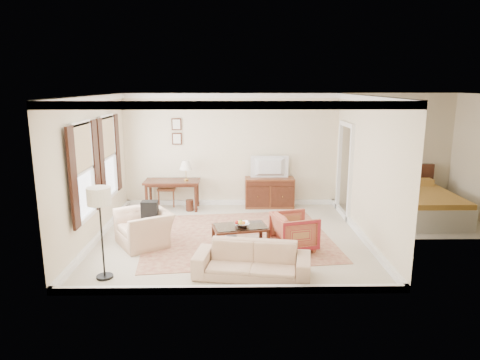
{
  "coord_description": "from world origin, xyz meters",
  "views": [
    {
      "loc": [
        0.07,
        -8.44,
        3.11
      ],
      "look_at": [
        0.2,
        0.3,
        1.15
      ],
      "focal_mm": 32.0,
      "sensor_mm": 36.0,
      "label": 1
    }
  ],
  "objects_px": {
    "sideboard": "(269,192)",
    "coffee_table": "(240,231)",
    "tv": "(270,160)",
    "club_armchair": "(144,222)",
    "writing_desk": "(172,185)",
    "striped_armchair": "(294,230)",
    "sofa": "(252,255)"
  },
  "relations": [
    {
      "from": "sideboard",
      "to": "coffee_table",
      "type": "relative_size",
      "value": 1.11
    },
    {
      "from": "writing_desk",
      "to": "striped_armchair",
      "type": "bearing_deg",
      "value": -45.33
    },
    {
      "from": "sideboard",
      "to": "coffee_table",
      "type": "bearing_deg",
      "value": -105.86
    },
    {
      "from": "club_armchair",
      "to": "tv",
      "type": "bearing_deg",
      "value": 102.59
    },
    {
      "from": "coffee_table",
      "to": "striped_armchair",
      "type": "height_order",
      "value": "striped_armchair"
    },
    {
      "from": "writing_desk",
      "to": "coffee_table",
      "type": "relative_size",
      "value": 1.22
    },
    {
      "from": "coffee_table",
      "to": "sofa",
      "type": "relative_size",
      "value": 0.6
    },
    {
      "from": "coffee_table",
      "to": "striped_armchair",
      "type": "relative_size",
      "value": 1.45
    },
    {
      "from": "coffee_table",
      "to": "sofa",
      "type": "xyz_separation_m",
      "value": [
        0.17,
        -1.31,
        0.04
      ]
    },
    {
      "from": "sideboard",
      "to": "tv",
      "type": "bearing_deg",
      "value": -90.0
    },
    {
      "from": "coffee_table",
      "to": "tv",
      "type": "bearing_deg",
      "value": 74.03
    },
    {
      "from": "writing_desk",
      "to": "sofa",
      "type": "relative_size",
      "value": 0.73
    },
    {
      "from": "tv",
      "to": "club_armchair",
      "type": "relative_size",
      "value": 0.87
    },
    {
      "from": "tv",
      "to": "coffee_table",
      "type": "xyz_separation_m",
      "value": [
        -0.79,
        -2.78,
        -0.9
      ]
    },
    {
      "from": "sideboard",
      "to": "coffee_table",
      "type": "distance_m",
      "value": 2.91
    },
    {
      "from": "writing_desk",
      "to": "tv",
      "type": "distance_m",
      "value": 2.54
    },
    {
      "from": "striped_armchair",
      "to": "sideboard",
      "type": "bearing_deg",
      "value": -10.66
    },
    {
      "from": "striped_armchair",
      "to": "coffee_table",
      "type": "bearing_deg",
      "value": 68.29
    },
    {
      "from": "sofa",
      "to": "coffee_table",
      "type": "bearing_deg",
      "value": 107.34
    },
    {
      "from": "sideboard",
      "to": "striped_armchair",
      "type": "distance_m",
      "value": 2.92
    },
    {
      "from": "striped_armchair",
      "to": "club_armchair",
      "type": "relative_size",
      "value": 0.74
    },
    {
      "from": "writing_desk",
      "to": "striped_armchair",
      "type": "xyz_separation_m",
      "value": [
        2.71,
        -2.74,
        -0.25
      ]
    },
    {
      "from": "writing_desk",
      "to": "tv",
      "type": "xyz_separation_m",
      "value": [
        2.47,
        0.15,
        0.59
      ]
    },
    {
      "from": "sideboard",
      "to": "sofa",
      "type": "bearing_deg",
      "value": -98.6
    },
    {
      "from": "writing_desk",
      "to": "tv",
      "type": "height_order",
      "value": "tv"
    },
    {
      "from": "tv",
      "to": "club_armchair",
      "type": "bearing_deg",
      "value": 44.04
    },
    {
      "from": "sideboard",
      "to": "tv",
      "type": "xyz_separation_m",
      "value": [
        0.0,
        -0.02,
        0.84
      ]
    },
    {
      "from": "tv",
      "to": "sofa",
      "type": "bearing_deg",
      "value": 81.36
    },
    {
      "from": "writing_desk",
      "to": "club_armchair",
      "type": "bearing_deg",
      "value": -95.15
    },
    {
      "from": "writing_desk",
      "to": "striped_armchair",
      "type": "distance_m",
      "value": 3.86
    },
    {
      "from": "writing_desk",
      "to": "sideboard",
      "type": "distance_m",
      "value": 2.49
    },
    {
      "from": "tv",
      "to": "coffee_table",
      "type": "distance_m",
      "value": 3.03
    }
  ]
}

